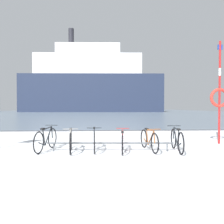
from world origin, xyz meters
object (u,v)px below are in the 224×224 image
object	(u,v)px
rescue_post	(219,95)
bicycle_5	(177,140)
bicycle_0	(46,139)
ferry_ship	(91,84)
bicycle_1	(71,141)
bicycle_3	(123,141)
bicycle_4	(149,140)
bicycle_2	(94,140)

from	to	relation	value
rescue_post	bicycle_5	bearing A→B (deg)	-147.81
bicycle_0	ferry_ship	size ratio (longest dim) A/B	0.04
bicycle_1	ferry_ship	xyz separation A→B (m)	(-2.19, 62.48, 8.42)
bicycle_1	rescue_post	distance (m)	6.16
bicycle_1	bicycle_5	world-z (taller)	bicycle_5
bicycle_1	bicycle_3	size ratio (longest dim) A/B	1.00
bicycle_4	bicycle_5	bearing A→B (deg)	-11.33
bicycle_3	ferry_ship	distance (m)	63.28
bicycle_4	bicycle_5	world-z (taller)	bicycle_5
bicycle_0	bicycle_2	distance (m)	1.65
bicycle_1	bicycle_4	xyz separation A→B (m)	(2.66, 0.05, -0.01)
bicycle_0	rescue_post	world-z (taller)	rescue_post
bicycle_0	bicycle_5	xyz separation A→B (m)	(4.43, -0.35, -0.01)
bicycle_5	ferry_ship	distance (m)	63.44
bicycle_0	bicycle_5	distance (m)	4.45
bicycle_1	bicycle_2	bearing A→B (deg)	9.08
bicycle_1	bicycle_3	distance (m)	1.74
bicycle_0	rescue_post	xyz separation A→B (m)	(6.67, 1.06, 1.58)
ferry_ship	bicycle_3	bearing A→B (deg)	-86.41
bicycle_0	ferry_ship	xyz separation A→B (m)	(-1.33, 62.26, 8.40)
bicycle_2	bicycle_1	bearing A→B (deg)	-170.92
bicycle_1	bicycle_5	size ratio (longest dim) A/B	0.93
bicycle_1	bicycle_4	bearing A→B (deg)	0.99
bicycle_5	ferry_ship	world-z (taller)	ferry_ship
rescue_post	ferry_ship	size ratio (longest dim) A/B	0.09
bicycle_1	rescue_post	xyz separation A→B (m)	(5.81, 1.27, 1.60)
bicycle_3	rescue_post	bearing A→B (deg)	18.77
bicycle_2	bicycle_3	size ratio (longest dim) A/B	1.06
bicycle_4	bicycle_5	distance (m)	0.93
bicycle_2	ferry_ship	distance (m)	62.99
rescue_post	bicycle_4	bearing A→B (deg)	-158.70
bicycle_5	bicycle_4	bearing A→B (deg)	168.67
rescue_post	ferry_ship	bearing A→B (deg)	97.44
bicycle_2	bicycle_3	distance (m)	0.98
bicycle_2	bicycle_5	distance (m)	2.80
bicycle_0	bicycle_3	distance (m)	2.62
bicycle_3	ferry_ship	world-z (taller)	ferry_ship
bicycle_0	bicycle_3	world-z (taller)	bicycle_0
bicycle_0	bicycle_2	bearing A→B (deg)	-3.19
bicycle_2	bicycle_4	bearing A→B (deg)	-2.43
bicycle_4	rescue_post	size ratio (longest dim) A/B	0.42
bicycle_4	rescue_post	distance (m)	3.74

